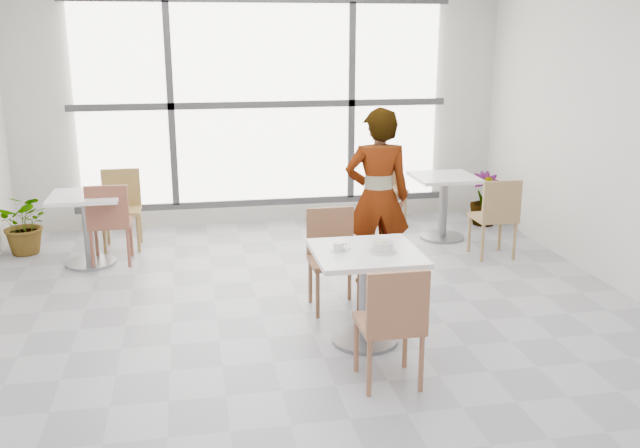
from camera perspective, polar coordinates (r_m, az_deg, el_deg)
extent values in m
plane|color=#9E9EA5|center=(5.69, -0.57, -8.95)|extent=(7.00, 7.00, 0.00)
plane|color=silver|center=(8.70, -4.73, 9.77)|extent=(6.00, 0.00, 6.00)
plane|color=silver|center=(2.03, 17.30, -10.04)|extent=(6.00, 0.00, 6.00)
cube|color=white|center=(8.64, -4.68, 9.73)|extent=(4.40, 0.04, 2.40)
cube|color=#3F3F42|center=(8.61, -4.66, 9.71)|extent=(4.60, 0.05, 0.08)
cube|color=#3F3F42|center=(8.56, -12.10, 9.39)|extent=(0.08, 0.05, 2.40)
cube|color=#3F3F42|center=(8.79, 2.59, 9.86)|extent=(0.08, 0.05, 2.40)
cube|color=#3F3F42|center=(8.81, -4.49, 1.79)|extent=(4.60, 0.05, 0.08)
cube|color=white|center=(5.30, 3.81, -2.40)|extent=(0.80, 0.80, 0.04)
cylinder|color=gray|center=(5.43, 3.73, -6.17)|extent=(0.10, 0.10, 0.71)
cylinder|color=gray|center=(5.56, 3.67, -9.43)|extent=(0.52, 0.52, 0.03)
cube|color=#A26748|center=(4.82, 5.65, -8.12)|extent=(0.42, 0.42, 0.04)
cube|color=#A26748|center=(4.56, 6.39, -6.40)|extent=(0.42, 0.04, 0.42)
cylinder|color=#A26748|center=(5.12, 6.97, -9.46)|extent=(0.04, 0.04, 0.41)
cylinder|color=#A26748|center=(4.81, 8.28, -11.21)|extent=(0.04, 0.04, 0.41)
cylinder|color=#A26748|center=(5.03, 3.00, -9.84)|extent=(0.04, 0.04, 0.41)
cylinder|color=#A26748|center=(4.72, 4.05, -11.67)|extent=(0.04, 0.04, 0.41)
cube|color=brown|center=(6.04, 1.17, -3.12)|extent=(0.42, 0.42, 0.04)
cube|color=brown|center=(6.15, 0.82, -0.53)|extent=(0.42, 0.04, 0.42)
cylinder|color=brown|center=(5.91, -0.20, -5.83)|extent=(0.04, 0.04, 0.41)
cylinder|color=brown|center=(6.25, -0.80, -4.66)|extent=(0.04, 0.04, 0.41)
cylinder|color=brown|center=(5.99, 3.21, -5.59)|extent=(0.04, 0.04, 0.41)
cylinder|color=brown|center=(6.31, 2.43, -4.44)|extent=(0.04, 0.04, 0.41)
cylinder|color=silver|center=(5.27, 5.15, -2.23)|extent=(0.21, 0.21, 0.01)
cylinder|color=silver|center=(5.26, 5.16, -1.81)|extent=(0.16, 0.16, 0.07)
torus|color=silver|center=(5.25, 5.17, -1.48)|extent=(0.16, 0.16, 0.01)
cylinder|color=tan|center=(5.26, 5.16, -1.83)|extent=(0.14, 0.14, 0.05)
cylinder|color=beige|center=(5.22, 5.42, -1.49)|extent=(0.03, 0.03, 0.02)
cylinder|color=beige|center=(5.25, 4.72, -1.42)|extent=(0.03, 0.03, 0.02)
cylinder|color=beige|center=(5.25, 5.07, -1.45)|extent=(0.03, 0.03, 0.02)
cylinder|color=beige|center=(5.24, 4.98, -1.51)|extent=(0.03, 0.03, 0.02)
cylinder|color=beige|center=(5.27, 5.22, -1.47)|extent=(0.03, 0.03, 0.02)
cylinder|color=beige|center=(5.20, 5.20, -1.56)|extent=(0.03, 0.03, 0.01)
cylinder|color=beige|center=(5.25, 5.29, -1.47)|extent=(0.03, 0.03, 0.02)
cylinder|color=beige|center=(5.26, 5.16, -1.49)|extent=(0.03, 0.03, 0.02)
cylinder|color=#F8F0A0|center=(5.24, 4.97, -1.45)|extent=(0.03, 0.03, 0.01)
cylinder|color=beige|center=(5.21, 5.27, -1.65)|extent=(0.03, 0.03, 0.02)
cylinder|color=beige|center=(5.25, 5.07, -1.53)|extent=(0.03, 0.03, 0.01)
cylinder|color=silver|center=(5.28, 1.53, -2.18)|extent=(0.13, 0.13, 0.01)
cylinder|color=silver|center=(5.27, 1.53, -1.83)|extent=(0.08, 0.08, 0.06)
torus|color=silver|center=(5.28, 1.98, -1.80)|extent=(0.05, 0.01, 0.05)
cylinder|color=black|center=(5.26, 1.53, -1.58)|extent=(0.07, 0.07, 0.00)
cube|color=#ACACB0|center=(5.27, 2.10, -2.14)|extent=(0.09, 0.05, 0.00)
sphere|color=#ACACB0|center=(5.29, 2.44, -2.06)|extent=(0.02, 0.02, 0.02)
imported|color=black|center=(6.57, 4.72, 2.15)|extent=(0.65, 0.46, 1.69)
cube|color=white|center=(7.52, -18.66, 2.16)|extent=(0.70, 0.70, 0.04)
cylinder|color=gray|center=(7.61, -18.42, -0.59)|extent=(0.10, 0.10, 0.71)
cylinder|color=gray|center=(7.70, -18.21, -3.02)|extent=(0.52, 0.52, 0.03)
cube|color=white|center=(8.19, 10.15, 3.77)|extent=(0.70, 0.70, 0.04)
cylinder|color=slate|center=(8.27, 10.03, 1.23)|extent=(0.10, 0.10, 0.71)
cylinder|color=slate|center=(8.36, 9.92, -1.03)|extent=(0.52, 0.52, 0.03)
cube|color=brown|center=(7.57, -16.76, 0.07)|extent=(0.42, 0.42, 0.04)
cube|color=brown|center=(7.33, -17.04, 1.41)|extent=(0.42, 0.04, 0.42)
cylinder|color=brown|center=(7.78, -15.19, -1.12)|extent=(0.04, 0.04, 0.41)
cylinder|color=brown|center=(7.44, -15.38, -1.90)|extent=(0.04, 0.04, 0.41)
cylinder|color=brown|center=(7.82, -17.82, -1.25)|extent=(0.04, 0.04, 0.41)
cylinder|color=brown|center=(7.48, -18.13, -2.02)|extent=(0.04, 0.04, 0.41)
cube|color=#A27E44|center=(8.05, -15.95, 1.03)|extent=(0.42, 0.42, 0.04)
cube|color=#A27E44|center=(8.18, -15.95, 2.91)|extent=(0.42, 0.04, 0.42)
cylinder|color=#A27E44|center=(7.96, -17.22, -0.92)|extent=(0.04, 0.04, 0.41)
cylinder|color=#A27E44|center=(8.30, -16.97, -0.24)|extent=(0.04, 0.04, 0.41)
cylinder|color=#A27E44|center=(7.92, -14.64, -0.80)|extent=(0.04, 0.04, 0.41)
cylinder|color=#A27E44|center=(8.27, -14.49, -0.11)|extent=(0.04, 0.04, 0.41)
cube|color=#9D7B4E|center=(7.70, 13.95, 0.52)|extent=(0.42, 0.42, 0.04)
cube|color=#9D7B4E|center=(7.48, 14.66, 1.86)|extent=(0.42, 0.04, 0.42)
cylinder|color=#9D7B4E|center=(7.99, 14.50, -0.65)|extent=(0.04, 0.04, 0.41)
cylinder|color=#9D7B4E|center=(7.68, 15.62, -1.38)|extent=(0.04, 0.04, 0.41)
cylinder|color=#9D7B4E|center=(7.85, 12.11, -0.79)|extent=(0.04, 0.04, 0.41)
cylinder|color=#9D7B4E|center=(7.53, 13.16, -1.54)|extent=(0.04, 0.04, 0.41)
cube|color=olive|center=(8.87, 5.56, 2.85)|extent=(0.42, 0.42, 0.04)
cube|color=olive|center=(9.00, 5.26, 4.54)|extent=(0.42, 0.04, 0.42)
cylinder|color=olive|center=(8.70, 4.71, 1.10)|extent=(0.04, 0.04, 0.41)
cylinder|color=olive|center=(9.04, 4.11, 1.66)|extent=(0.04, 0.04, 0.41)
cylinder|color=olive|center=(8.80, 6.97, 1.21)|extent=(0.04, 0.04, 0.41)
cylinder|color=olive|center=(9.14, 6.30, 1.75)|extent=(0.04, 0.04, 0.41)
imported|color=#52873C|center=(8.23, -22.92, 0.04)|extent=(0.71, 0.65, 0.68)
imported|color=#597E46|center=(8.98, 13.31, 2.01)|extent=(0.38, 0.38, 0.66)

